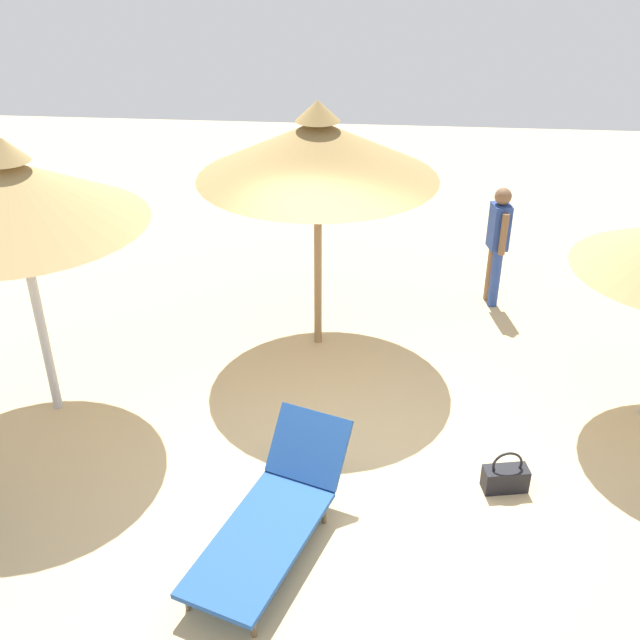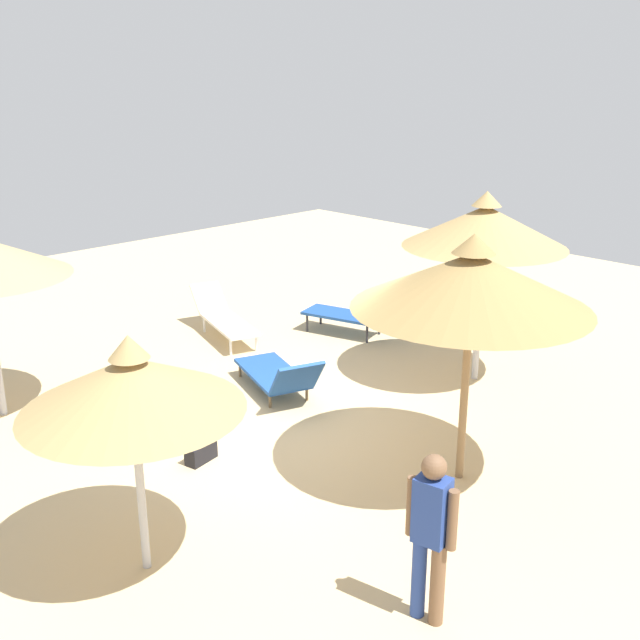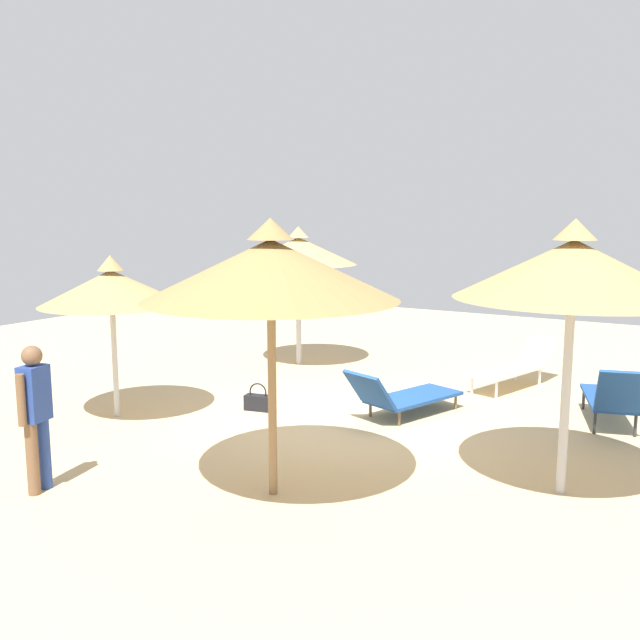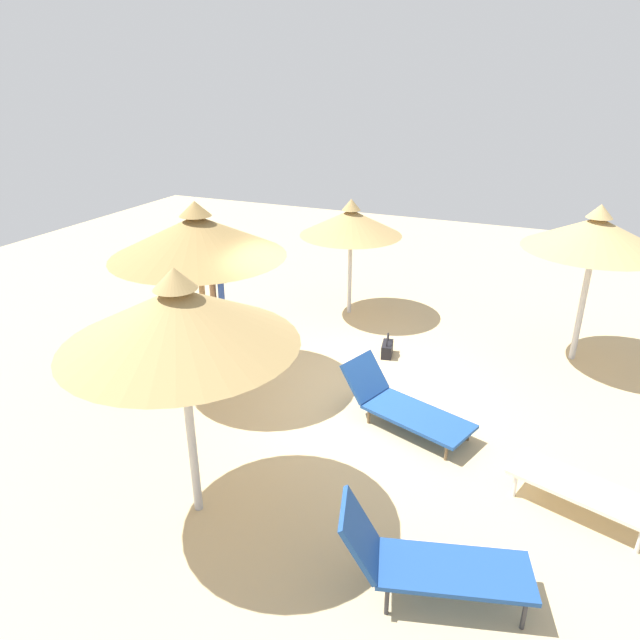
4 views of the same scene
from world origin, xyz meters
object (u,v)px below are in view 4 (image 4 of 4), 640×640
lounge_chair_back (611,496)px  person_standing_near_left (216,276)px  parasol_umbrella_center (197,236)px  lounge_chair_front (402,405)px  parasol_umbrella_edge (596,234)px  lounge_chair_far_left (425,560)px  handbag (387,348)px  parasol_umbrella_near_right (178,317)px  parasol_umbrella_far_right (351,222)px

lounge_chair_back → person_standing_near_left: (-3.27, -7.14, 0.54)m
parasol_umbrella_center → lounge_chair_front: size_ratio=1.44×
parasol_umbrella_edge → lounge_chair_back: bearing=5.7°
lounge_chair_far_left → handbag: bearing=-159.2°
parasol_umbrella_edge → handbag: bearing=-68.7°
lounge_chair_back → lounge_chair_far_left: size_ratio=1.15×
parasol_umbrella_near_right → handbag: size_ratio=6.71×
parasol_umbrella_far_right → parasol_umbrella_edge: bearing=84.5°
parasol_umbrella_near_right → person_standing_near_left: parasol_umbrella_near_right is taller
parasol_umbrella_edge → lounge_chair_front: 4.34m
parasol_umbrella_near_right → lounge_chair_front: 3.73m
parasol_umbrella_near_right → handbag: 5.21m
parasol_umbrella_edge → lounge_chair_far_left: bearing=-11.7°
parasol_umbrella_center → lounge_chair_back: bearing=79.9°
lounge_chair_back → handbag: bearing=-131.1°
parasol_umbrella_near_right → person_standing_near_left: (-4.86, -2.82, -1.50)m
parasol_umbrella_near_right → lounge_chair_back: size_ratio=1.34×
parasol_umbrella_far_right → parasol_umbrella_center: bearing=-17.5°
parasol_umbrella_near_right → lounge_chair_back: bearing=110.3°
parasol_umbrella_near_right → lounge_chair_front: (-2.60, 1.68, -2.09)m
parasol_umbrella_edge → parasol_umbrella_far_right: parasol_umbrella_edge is taller
parasol_umbrella_near_right → person_standing_near_left: bearing=-149.9°
parasol_umbrella_near_right → parasol_umbrella_center: (-2.65, -1.60, -0.00)m
parasol_umbrella_center → lounge_chair_far_left: parasol_umbrella_center is taller
parasol_umbrella_far_right → lounge_chair_far_left: size_ratio=1.25×
parasol_umbrella_far_right → person_standing_near_left: (1.36, -2.35, -1.01)m
parasol_umbrella_edge → lounge_chair_far_left: size_ratio=1.44×
parasol_umbrella_near_right → parasol_umbrella_edge: size_ratio=1.07×
lounge_chair_front → parasol_umbrella_far_right: bearing=-149.3°
parasol_umbrella_edge → parasol_umbrella_center: size_ratio=0.93×
parasol_umbrella_edge → person_standing_near_left: size_ratio=1.70×
lounge_chair_front → handbag: bearing=-157.7°
parasol_umbrella_edge → lounge_chair_far_left: 6.34m
lounge_chair_far_left → person_standing_near_left: person_standing_near_left is taller
lounge_chair_back → lounge_chair_front: size_ratio=1.07×
parasol_umbrella_near_right → lounge_chair_back: (-1.60, 4.31, -2.03)m
parasol_umbrella_center → handbag: bearing=128.7°
lounge_chair_back → handbag: (-3.02, -3.46, -0.24)m
parasol_umbrella_far_right → parasol_umbrella_near_right: bearing=4.4°
lounge_chair_front → handbag: (-2.01, -0.83, -0.19)m
parasol_umbrella_far_right → lounge_chair_far_left: (6.37, 3.14, -1.48)m
parasol_umbrella_far_right → handbag: parasol_umbrella_far_right is taller
person_standing_near_left → lounge_chair_far_left: bearing=47.6°
parasol_umbrella_center → handbag: size_ratio=6.72×
parasol_umbrella_near_right → lounge_chair_front: bearing=147.1°
parasol_umbrella_edge → lounge_chair_far_left: (5.95, -1.23, -1.81)m
lounge_chair_far_left → parasol_umbrella_far_right: bearing=-153.8°
parasol_umbrella_edge → person_standing_near_left: bearing=-82.1°
parasol_umbrella_near_right → parasol_umbrella_center: size_ratio=1.00×
lounge_chair_front → parasol_umbrella_edge: bearing=145.3°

